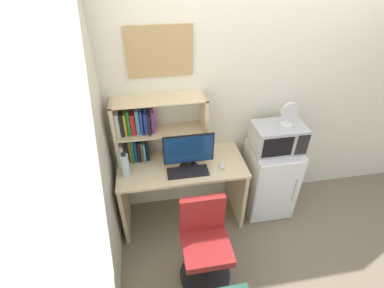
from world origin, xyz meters
name	(u,v)px	position (x,y,z in m)	size (l,w,h in m)	color
wall_back	(305,91)	(0.40, 0.02, 1.30)	(6.40, 0.04, 2.60)	silver
wall_left	(70,271)	(-1.62, -1.60, 1.30)	(0.04, 4.40, 2.60)	silver
desk	(182,182)	(-0.93, -0.28, 0.53)	(1.24, 0.57, 0.77)	beige
hutch_bookshelf	(146,130)	(-1.24, -0.11, 1.09)	(0.87, 0.24, 0.64)	beige
monitor	(189,151)	(-0.87, -0.35, 0.97)	(0.47, 0.19, 0.38)	black
keyboard	(188,172)	(-0.89, -0.42, 0.78)	(0.39, 0.15, 0.02)	black
computer_mouse	(222,166)	(-0.55, -0.40, 0.79)	(0.06, 0.09, 0.03)	silver
water_bottle	(125,165)	(-1.45, -0.35, 0.89)	(0.08, 0.08, 0.25)	silver
mini_fridge	(269,179)	(0.03, -0.28, 0.42)	(0.49, 0.49, 0.83)	white
microwave	(278,137)	(0.03, -0.28, 0.97)	(0.49, 0.33, 0.27)	#ADADB2
desk_fan	(289,113)	(0.10, -0.28, 1.24)	(0.17, 0.11, 0.24)	silver
desk_chair	(205,247)	(-0.83, -0.96, 0.38)	(0.46, 0.46, 0.85)	black
wall_corkboard	(159,52)	(-1.06, -0.01, 1.79)	(0.57, 0.02, 0.43)	tan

